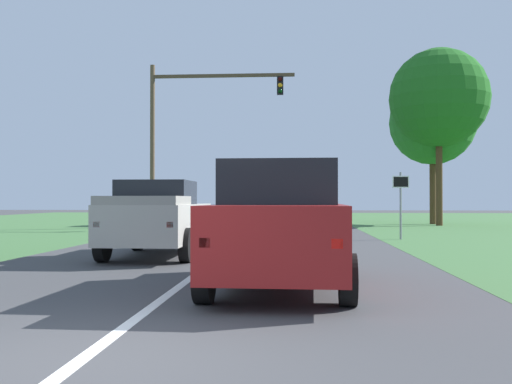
% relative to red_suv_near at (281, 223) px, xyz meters
% --- Properties ---
extents(ground_plane, '(120.00, 120.00, 0.00)m').
position_rel_red_suv_near_xyz_m(ground_plane, '(-1.70, 8.38, -1.06)').
color(ground_plane, '#424244').
extents(lane_centre_stripe, '(0.16, 43.72, 0.01)m').
position_rel_red_suv_near_xyz_m(lane_centre_stripe, '(-1.70, -2.62, -1.06)').
color(lane_centre_stripe, white).
rests_on(lane_centre_stripe, ground_plane).
extents(red_suv_near, '(2.32, 4.88, 2.04)m').
position_rel_red_suv_near_xyz_m(red_suv_near, '(0.00, 0.00, 0.00)').
color(red_suv_near, maroon).
rests_on(red_suv_near, ground_plane).
extents(pickup_truck_lead, '(2.21, 4.94, 1.93)m').
position_rel_red_suv_near_xyz_m(pickup_truck_lead, '(-3.26, 5.03, -0.07)').
color(pickup_truck_lead, '#B7B2A8').
rests_on(pickup_truck_lead, ground_plane).
extents(traffic_light, '(7.41, 0.40, 8.36)m').
position_rel_red_suv_near_xyz_m(traffic_light, '(-5.30, 19.74, 4.41)').
color(traffic_light, brown).
rests_on(traffic_light, ground_plane).
extents(keep_moving_sign, '(0.60, 0.09, 2.44)m').
position_rel_red_suv_near_xyz_m(keep_moving_sign, '(4.03, 11.84, 0.50)').
color(keep_moving_sign, gray).
rests_on(keep_moving_sign, ground_plane).
extents(oak_tree_right, '(5.47, 5.47, 9.84)m').
position_rel_red_suv_near_xyz_m(oak_tree_right, '(8.16, 23.24, 6.02)').
color(oak_tree_right, '#4C351E').
rests_on(oak_tree_right, ground_plane).
extents(crossing_suv_far, '(4.42, 2.15, 1.81)m').
position_rel_red_suv_near_xyz_m(crossing_suv_far, '(-7.99, 21.82, -0.12)').
color(crossing_suv_far, silver).
rests_on(crossing_suv_far, ground_plane).
extents(extra_tree_1, '(5.03, 5.03, 8.52)m').
position_rel_red_suv_near_xyz_m(extra_tree_1, '(8.24, 25.13, 4.93)').
color(extra_tree_1, '#4C351E').
rests_on(extra_tree_1, ground_plane).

